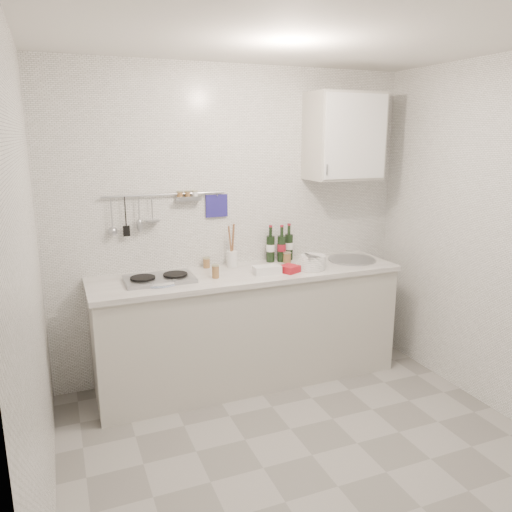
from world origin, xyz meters
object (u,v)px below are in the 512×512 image
at_px(plate_stack_hob, 160,281).
at_px(plate_stack_sink, 311,262).
at_px(utensil_crock, 232,257).
at_px(wine_bottles, 280,243).
at_px(wall_cabinet, 344,137).

height_order(plate_stack_hob, plate_stack_sink, plate_stack_sink).
bearing_deg(utensil_crock, plate_stack_hob, -160.39).
bearing_deg(utensil_crock, wine_bottles, 3.38).
xyz_separation_m(wall_cabinet, plate_stack_hob, (-1.61, -0.16, -1.02)).
xyz_separation_m(plate_stack_sink, wine_bottles, (-0.13, 0.31, 0.11)).
bearing_deg(wall_cabinet, plate_stack_sink, -151.32).
height_order(wall_cabinet, utensil_crock, wall_cabinet).
height_order(wall_cabinet, plate_stack_sink, wall_cabinet).
bearing_deg(plate_stack_sink, wall_cabinet, 28.68).
height_order(plate_stack_sink, wine_bottles, wine_bottles).
xyz_separation_m(wall_cabinet, plate_stack_sink, (-0.40, -0.22, -0.98)).
distance_m(wall_cabinet, plate_stack_sink, 1.08).
xyz_separation_m(plate_stack_hob, utensil_crock, (0.64, 0.23, 0.07)).
height_order(plate_stack_hob, wine_bottles, wine_bottles).
bearing_deg(utensil_crock, wall_cabinet, -4.16).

